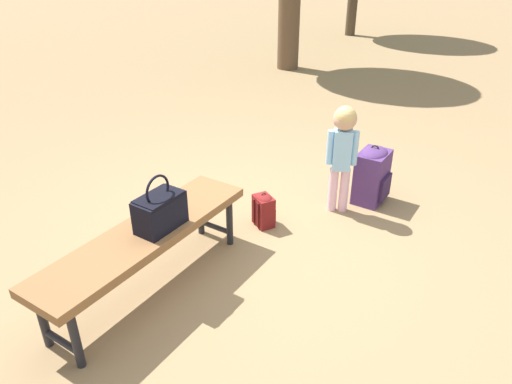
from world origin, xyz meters
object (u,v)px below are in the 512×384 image
handbag (160,210)px  backpack_small (264,209)px  park_bench (146,238)px  child_standing (343,143)px  backpack_large (372,174)px

handbag → backpack_small: handbag is taller
handbag → backpack_small: 1.08m
park_bench → child_standing: bearing=-8.8°
park_bench → backpack_large: size_ratio=3.11×
handbag → backpack_small: bearing=3.5°
park_bench → backpack_small: 1.12m
park_bench → child_standing: 1.74m
backpack_large → backpack_small: (-0.96, 0.38, -0.12)m
handbag → child_standing: child_standing is taller
child_standing → backpack_large: size_ratio=1.75×
park_bench → child_standing: size_ratio=1.77×
park_bench → handbag: handbag is taller
backpack_small → park_bench: bearing=-179.0°
handbag → backpack_large: 2.00m
handbag → backpack_small: size_ratio=1.25×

